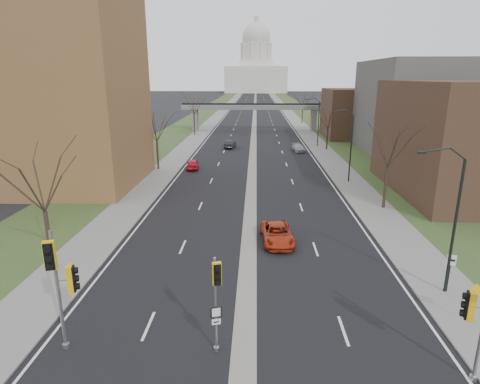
# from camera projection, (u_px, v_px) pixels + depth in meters

# --- Properties ---
(ground) EXTENTS (700.00, 700.00, 0.00)m
(ground) POSITION_uv_depth(u_px,v_px,m) (244.00, 355.00, 18.60)
(ground) COLOR black
(ground) RESTS_ON ground
(road_surface) EXTENTS (20.00, 600.00, 0.01)m
(road_surface) POSITION_uv_depth(u_px,v_px,m) (255.00, 108.00, 162.61)
(road_surface) COLOR black
(road_surface) RESTS_ON ground
(median_strip) EXTENTS (1.20, 600.00, 0.02)m
(median_strip) POSITION_uv_depth(u_px,v_px,m) (255.00, 108.00, 162.61)
(median_strip) COLOR gray
(median_strip) RESTS_ON ground
(sidewalk_right) EXTENTS (4.00, 600.00, 0.12)m
(sidewalk_right) POSITION_uv_depth(u_px,v_px,m) (285.00, 108.00, 162.14)
(sidewalk_right) COLOR gray
(sidewalk_right) RESTS_ON ground
(sidewalk_left) EXTENTS (4.00, 600.00, 0.12)m
(sidewalk_left) POSITION_uv_depth(u_px,v_px,m) (226.00, 108.00, 163.04)
(sidewalk_left) COLOR gray
(sidewalk_left) RESTS_ON ground
(grass_verge_right) EXTENTS (8.00, 600.00, 0.10)m
(grass_verge_right) POSITION_uv_depth(u_px,v_px,m) (299.00, 108.00, 161.91)
(grass_verge_right) COLOR #283F1D
(grass_verge_right) RESTS_ON ground
(grass_verge_left) EXTENTS (8.00, 600.00, 0.10)m
(grass_verge_left) POSITION_uv_depth(u_px,v_px,m) (211.00, 108.00, 163.27)
(grass_verge_left) COLOR #283F1D
(grass_verge_left) RESTS_ON ground
(apartment_building) EXTENTS (25.00, 16.00, 22.00)m
(apartment_building) POSITION_uv_depth(u_px,v_px,m) (23.00, 90.00, 45.34)
(apartment_building) COLOR brown
(apartment_building) RESTS_ON ground
(commercial_block_near) EXTENTS (16.00, 20.00, 12.00)m
(commercial_block_near) POSITION_uv_depth(u_px,v_px,m) (475.00, 139.00, 42.91)
(commercial_block_near) COLOR #503625
(commercial_block_near) RESTS_ON ground
(commercial_block_mid) EXTENTS (18.00, 22.00, 15.00)m
(commercial_block_mid) POSITION_uv_depth(u_px,v_px,m) (425.00, 108.00, 65.39)
(commercial_block_mid) COLOR #53504C
(commercial_block_mid) RESTS_ON ground
(commercial_block_far) EXTENTS (14.00, 14.00, 10.00)m
(commercial_block_far) POSITION_uv_depth(u_px,v_px,m) (359.00, 114.00, 83.59)
(commercial_block_far) COLOR #503625
(commercial_block_far) RESTS_ON ground
(pedestrian_bridge) EXTENTS (34.00, 3.00, 6.45)m
(pedestrian_bridge) POSITION_uv_depth(u_px,v_px,m) (254.00, 110.00, 94.06)
(pedestrian_bridge) COLOR slate
(pedestrian_bridge) RESTS_ON ground
(capitol) EXTENTS (48.00, 42.00, 55.75)m
(capitol) POSITION_uv_depth(u_px,v_px,m) (256.00, 69.00, 320.65)
(capitol) COLOR silver
(capitol) RESTS_ON ground
(streetlight_near) EXTENTS (2.61, 0.20, 8.70)m
(streetlight_near) POSITION_uv_depth(u_px,v_px,m) (447.00, 180.00, 22.02)
(streetlight_near) COLOR black
(streetlight_near) RESTS_ON sidewalk_right
(streetlight_mid) EXTENTS (2.61, 0.20, 8.70)m
(streetlight_mid) POSITION_uv_depth(u_px,v_px,m) (346.00, 125.00, 46.98)
(streetlight_mid) COLOR black
(streetlight_mid) RESTS_ON sidewalk_right
(streetlight_far) EXTENTS (2.61, 0.20, 8.70)m
(streetlight_far) POSITION_uv_depth(u_px,v_px,m) (315.00, 108.00, 71.94)
(streetlight_far) COLOR black
(streetlight_far) RESTS_ON sidewalk_right
(tree_left_a) EXTENTS (7.20, 7.20, 9.40)m
(tree_left_a) POSITION_uv_depth(u_px,v_px,m) (40.00, 173.00, 24.94)
(tree_left_a) COLOR #382B21
(tree_left_a) RESTS_ON sidewalk_left
(tree_left_b) EXTENTS (6.75, 6.75, 8.81)m
(tree_left_b) POSITION_uv_depth(u_px,v_px,m) (156.00, 124.00, 53.85)
(tree_left_b) COLOR #382B21
(tree_left_b) RESTS_ON sidewalk_left
(tree_left_c) EXTENTS (7.65, 7.65, 9.99)m
(tree_left_c) POSITION_uv_depth(u_px,v_px,m) (194.00, 103.00, 86.26)
(tree_left_c) COLOR #382B21
(tree_left_c) RESTS_ON sidewalk_left
(tree_right_a) EXTENTS (7.20, 7.20, 9.40)m
(tree_right_a) POSITION_uv_depth(u_px,v_px,m) (390.00, 141.00, 37.39)
(tree_right_a) COLOR #382B21
(tree_right_a) RESTS_ON sidewalk_right
(tree_right_b) EXTENTS (6.30, 6.30, 8.22)m
(tree_right_b) POSITION_uv_depth(u_px,v_px,m) (328.00, 116.00, 69.30)
(tree_right_b) COLOR #382B21
(tree_right_b) RESTS_ON sidewalk_right
(tree_right_c) EXTENTS (7.65, 7.65, 9.99)m
(tree_right_c) POSITION_uv_depth(u_px,v_px,m) (303.00, 97.00, 107.36)
(tree_right_c) COLOR #382B21
(tree_right_c) RESTS_ON sidewalk_right
(signal_pole_left) EXTENTS (1.00, 1.29, 5.98)m
(signal_pole_left) POSITION_uv_depth(u_px,v_px,m) (60.00, 275.00, 17.84)
(signal_pole_left) COLOR gray
(signal_pole_left) RESTS_ON ground
(signal_pole_median) EXTENTS (0.64, 0.80, 4.78)m
(signal_pole_median) POSITION_uv_depth(u_px,v_px,m) (216.00, 290.00, 17.74)
(signal_pole_median) COLOR gray
(signal_pole_median) RESTS_ON ground
(speed_limit_sign) EXTENTS (0.49, 0.18, 2.36)m
(speed_limit_sign) POSITION_uv_depth(u_px,v_px,m) (450.00, 266.00, 23.43)
(speed_limit_sign) COLOR black
(speed_limit_sign) RESTS_ON sidewalk_right
(warning_sign) EXTENTS (0.87, 0.25, 2.28)m
(warning_sign) POSITION_uv_depth(u_px,v_px,m) (474.00, 297.00, 20.42)
(warning_sign) COLOR black
(warning_sign) RESTS_ON sidewalk_right
(car_left_near) EXTENTS (2.15, 4.25, 1.39)m
(car_left_near) POSITION_uv_depth(u_px,v_px,m) (193.00, 164.00, 55.86)
(car_left_near) COLOR red
(car_left_near) RESTS_ON ground
(car_left_far) EXTENTS (2.01, 4.45, 1.42)m
(car_left_far) POSITION_uv_depth(u_px,v_px,m) (230.00, 144.00, 72.26)
(car_left_far) COLOR black
(car_left_far) RESTS_ON ground
(car_right_near) EXTENTS (2.68, 5.19, 1.40)m
(car_right_near) POSITION_uv_depth(u_px,v_px,m) (277.00, 234.00, 31.08)
(car_right_near) COLOR #AB2C12
(car_right_near) RESTS_ON ground
(car_right_mid) EXTENTS (2.28, 4.43, 1.23)m
(car_right_mid) POSITION_uv_depth(u_px,v_px,m) (298.00, 148.00, 68.84)
(car_right_mid) COLOR #97979E
(car_right_mid) RESTS_ON ground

